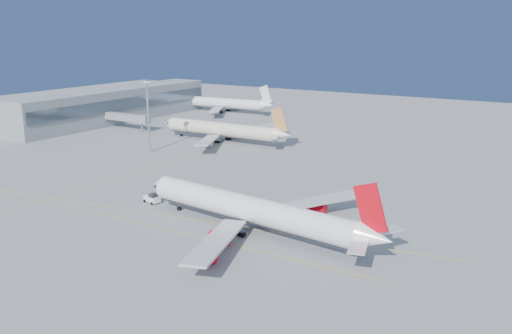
{
  "coord_description": "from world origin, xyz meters",
  "views": [
    {
      "loc": [
        78.01,
        -102.88,
        42.75
      ],
      "look_at": [
        2.05,
        20.09,
        7.0
      ],
      "focal_mm": 40.0,
      "sensor_mm": 36.0,
      "label": 1
    }
  ],
  "objects_px": {
    "airliner_third": "(225,103)",
    "airliner_etihad": "(224,130)",
    "pushback_tug": "(152,198)",
    "light_mast": "(148,110)",
    "airliner_virgin": "(254,211)"
  },
  "relations": [
    {
      "from": "airliner_virgin",
      "to": "airliner_third",
      "type": "xyz_separation_m",
      "value": [
        -105.22,
        141.0,
        -0.25
      ]
    },
    {
      "from": "airliner_etihad",
      "to": "pushback_tug",
      "type": "height_order",
      "value": "airliner_etihad"
    },
    {
      "from": "airliner_virgin",
      "to": "pushback_tug",
      "type": "bearing_deg",
      "value": 179.89
    },
    {
      "from": "airliner_etihad",
      "to": "airliner_virgin",
      "type": "bearing_deg",
      "value": -51.53
    },
    {
      "from": "light_mast",
      "to": "airliner_virgin",
      "type": "bearing_deg",
      "value": -33.52
    },
    {
      "from": "airliner_third",
      "to": "airliner_etihad",
      "type": "bearing_deg",
      "value": -59.75
    },
    {
      "from": "airliner_virgin",
      "to": "light_mast",
      "type": "distance_m",
      "value": 88.45
    },
    {
      "from": "airliner_virgin",
      "to": "airliner_etihad",
      "type": "bearing_deg",
      "value": 136.08
    },
    {
      "from": "light_mast",
      "to": "airliner_etihad",
      "type": "bearing_deg",
      "value": 68.44
    },
    {
      "from": "pushback_tug",
      "to": "light_mast",
      "type": "bearing_deg",
      "value": 145.83
    },
    {
      "from": "pushback_tug",
      "to": "airliner_third",
      "type": "bearing_deg",
      "value": 131.2
    },
    {
      "from": "airliner_etihad",
      "to": "light_mast",
      "type": "height_order",
      "value": "light_mast"
    },
    {
      "from": "airliner_etihad",
      "to": "light_mast",
      "type": "distance_m",
      "value": 32.65
    },
    {
      "from": "airliner_third",
      "to": "pushback_tug",
      "type": "relative_size",
      "value": 11.66
    },
    {
      "from": "airliner_etihad",
      "to": "airliner_third",
      "type": "height_order",
      "value": "airliner_etihad"
    }
  ]
}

